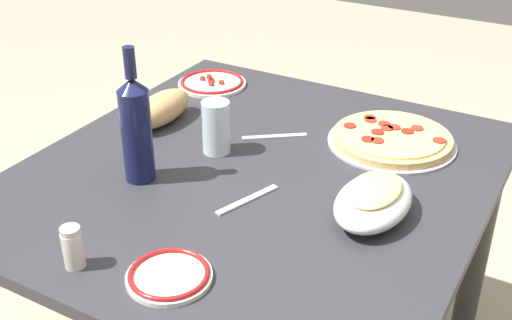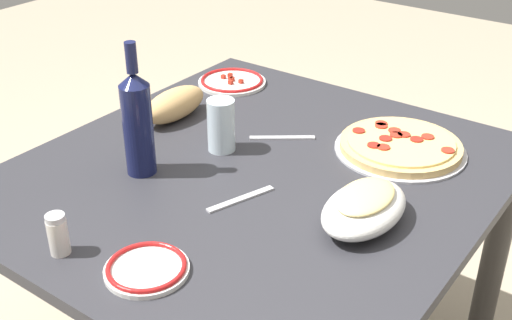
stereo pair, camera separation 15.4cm
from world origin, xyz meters
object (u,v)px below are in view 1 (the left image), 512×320
at_px(wine_bottle, 136,128).
at_px(bread_loaf, 162,109).
at_px(side_plate_near, 212,83).
at_px(side_plate_far, 169,275).
at_px(spice_shaker, 73,247).
at_px(dining_table, 256,213).
at_px(pepperoni_pizza, 392,139).
at_px(water_glass, 216,127).
at_px(baked_pasta_dish, 374,199).

distance_m(wine_bottle, bread_loaf, 0.31).
bearing_deg(wine_bottle, side_plate_near, 16.13).
bearing_deg(side_plate_far, spice_shaker, 107.19).
bearing_deg(spice_shaker, side_plate_far, -72.81).
distance_m(dining_table, pepperoni_pizza, 0.40).
bearing_deg(pepperoni_pizza, water_glass, 124.85).
height_order(side_plate_near, side_plate_far, side_plate_near).
relative_size(side_plate_far, bread_loaf, 0.73).
distance_m(dining_table, water_glass, 0.23).
bearing_deg(pepperoni_pizza, side_plate_near, 80.86).
bearing_deg(baked_pasta_dish, wine_bottle, 102.55).
bearing_deg(dining_table, side_plate_far, -172.34).
height_order(dining_table, side_plate_near, side_plate_near).
xyz_separation_m(dining_table, pepperoni_pizza, (0.29, -0.23, 0.13)).
bearing_deg(pepperoni_pizza, spice_shaker, 155.46).
bearing_deg(side_plate_far, pepperoni_pizza, -13.71).
height_order(pepperoni_pizza, wine_bottle, wine_bottle).
bearing_deg(spice_shaker, wine_bottle, 16.80).
xyz_separation_m(pepperoni_pizza, side_plate_far, (-0.72, 0.18, -0.01)).
relative_size(wine_bottle, bread_loaf, 1.46).
bearing_deg(spice_shaker, baked_pasta_dish, -44.40).
distance_m(wine_bottle, side_plate_near, 0.59).
height_order(side_plate_near, bread_loaf, bread_loaf).
bearing_deg(baked_pasta_dish, dining_table, 82.02).
height_order(pepperoni_pizza, side_plate_far, pepperoni_pizza).
bearing_deg(bread_loaf, spice_shaker, -158.40).
height_order(baked_pasta_dish, wine_bottle, wine_bottle).
distance_m(side_plate_near, spice_shaker, 0.91).
xyz_separation_m(pepperoni_pizza, water_glass, (-0.26, 0.37, 0.05)).
relative_size(pepperoni_pizza, wine_bottle, 1.02).
height_order(dining_table, bread_loaf, bread_loaf).
bearing_deg(side_plate_near, spice_shaker, -163.63).
bearing_deg(water_glass, baked_pasta_dish, -100.42).
xyz_separation_m(pepperoni_pizza, baked_pasta_dish, (-0.34, -0.07, 0.03)).
bearing_deg(pepperoni_pizza, bread_loaf, 107.88).
distance_m(baked_pasta_dish, wine_bottle, 0.55).
height_order(wine_bottle, water_glass, wine_bottle).
distance_m(water_glass, side_plate_near, 0.43).
relative_size(water_glass, side_plate_far, 0.84).
bearing_deg(dining_table, spice_shaker, 165.87).
height_order(dining_table, pepperoni_pizza, pepperoni_pizza).
relative_size(side_plate_near, bread_loaf, 0.95).
relative_size(side_plate_near, side_plate_far, 1.30).
distance_m(pepperoni_pizza, bread_loaf, 0.62).
relative_size(baked_pasta_dish, bread_loaf, 1.10).
distance_m(side_plate_far, bread_loaf, 0.67).
bearing_deg(baked_pasta_dish, side_plate_far, 146.80).
distance_m(dining_table, side_plate_far, 0.45).
height_order(bread_loaf, spice_shaker, spice_shaker).
relative_size(dining_table, bread_loaf, 5.21).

